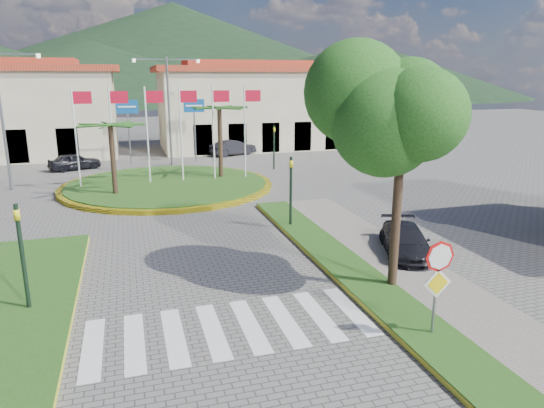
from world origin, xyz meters
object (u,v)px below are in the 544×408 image
object	(u,v)px
deciduous_tree	(402,124)
car_side_right	(406,242)
car_dark_a	(75,161)
stop_sign	(438,274)
car_dark_b	(233,147)
roundabout_island	(168,185)

from	to	relation	value
deciduous_tree	car_side_right	distance (m)	5.60
car_dark_a	car_side_right	world-z (taller)	car_dark_a
stop_sign	car_dark_a	xyz separation A→B (m)	(-10.85, 28.04, -1.18)
stop_sign	car_dark_a	size ratio (longest dim) A/B	0.74
deciduous_tree	car_dark_b	world-z (taller)	deciduous_tree
roundabout_island	car_dark_b	size ratio (longest dim) A/B	3.14
car_dark_a	car_side_right	xyz separation A→B (m)	(13.45, -22.54, -0.05)
stop_sign	car_dark_b	world-z (taller)	stop_sign
deciduous_tree	car_dark_a	size ratio (longest dim) A/B	1.89
stop_sign	deciduous_tree	distance (m)	4.59
car_dark_a	car_side_right	size ratio (longest dim) A/B	0.93
deciduous_tree	car_side_right	bearing A→B (deg)	50.91
deciduous_tree	roundabout_island	bearing A→B (deg)	107.91
deciduous_tree	car_dark_b	xyz separation A→B (m)	(1.06, 28.46, -4.51)
car_dark_b	stop_sign	bearing A→B (deg)	156.57
roundabout_island	deciduous_tree	bearing A→B (deg)	-72.09
roundabout_island	car_side_right	world-z (taller)	roundabout_island
car_dark_a	car_dark_b	xyz separation A→B (m)	(12.51, 3.46, 0.05)
deciduous_tree	car_dark_b	distance (m)	28.84
stop_sign	deciduous_tree	size ratio (longest dim) A/B	0.39
roundabout_island	deciduous_tree	distance (m)	18.55
stop_sign	car_side_right	bearing A→B (deg)	64.69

